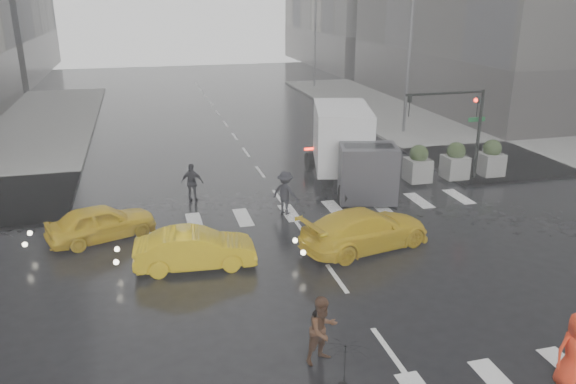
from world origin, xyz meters
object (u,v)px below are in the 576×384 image
object	(u,v)px
taxi_mid	(195,249)
taxi_front	(101,222)
traffic_signal_pole	(462,117)
pedestrian_orange	(575,351)
box_truck	(348,146)
pedestrian_brown	(323,330)

from	to	relation	value
taxi_mid	taxi_front	bearing A→B (deg)	48.43
traffic_signal_pole	pedestrian_orange	distance (m)	15.58
pedestrian_orange	box_truck	xyz separation A→B (m)	(0.14, 15.38, 0.97)
pedestrian_brown	traffic_signal_pole	bearing A→B (deg)	26.70
traffic_signal_pole	taxi_mid	bearing A→B (deg)	-155.77
traffic_signal_pole	box_truck	xyz separation A→B (m)	(-5.34, 0.96, -1.28)
pedestrian_orange	taxi_mid	xyz separation A→B (m)	(-7.87, 8.41, -0.30)
traffic_signal_pole	taxi_mid	size ratio (longest dim) A/B	1.12
pedestrian_brown	taxi_front	distance (m)	10.83
taxi_mid	box_truck	world-z (taller)	box_truck
traffic_signal_pole	pedestrian_orange	bearing A→B (deg)	-110.81
taxi_front	box_truck	world-z (taller)	box_truck
traffic_signal_pole	pedestrian_brown	xyz separation A→B (m)	(-10.81, -12.01, -2.32)
pedestrian_brown	box_truck	bearing A→B (deg)	45.82
taxi_mid	box_truck	distance (m)	10.70
traffic_signal_pole	taxi_front	xyz separation A→B (m)	(-16.51, -2.80, -2.54)
pedestrian_brown	taxi_front	world-z (taller)	pedestrian_brown
traffic_signal_pole	pedestrian_brown	bearing A→B (deg)	-132.00
pedestrian_brown	taxi_front	bearing A→B (deg)	100.46
taxi_mid	box_truck	bearing A→B (deg)	-45.16
pedestrian_orange	box_truck	world-z (taller)	box_truck
traffic_signal_pole	taxi_mid	xyz separation A→B (m)	(-13.35, -6.01, -2.55)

